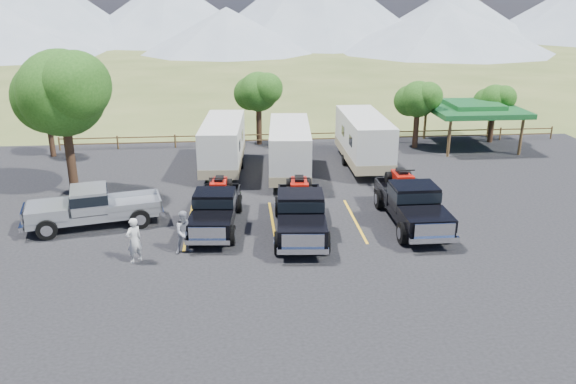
{
  "coord_description": "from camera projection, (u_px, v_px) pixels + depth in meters",
  "views": [
    {
      "loc": [
        -3.52,
        -20.8,
        10.48
      ],
      "look_at": [
        -1.26,
        4.0,
        1.6
      ],
      "focal_mm": 35.0,
      "sensor_mm": 36.0,
      "label": 1
    }
  ],
  "objects": [
    {
      "name": "rig_right",
      "position": [
        411.0,
        201.0,
        26.61
      ],
      "size": [
        2.39,
        6.73,
        2.24
      ],
      "rotation": [
        0.0,
        0.0,
        -0.0
      ],
      "color": "black",
      "rests_on": "asphalt_lot"
    },
    {
      "name": "tree_nw_small",
      "position": [
        48.0,
        116.0,
        36.99
      ],
      "size": [
        2.59,
        2.43,
        3.85
      ],
      "color": "black",
      "rests_on": "ground"
    },
    {
      "name": "tree_big_nw",
      "position": [
        61.0,
        93.0,
        28.85
      ],
      "size": [
        5.54,
        5.18,
        7.84
      ],
      "color": "black",
      "rests_on": "ground"
    },
    {
      "name": "rail_fence",
      "position": [
        315.0,
        137.0,
        40.65
      ],
      "size": [
        36.12,
        0.12,
        1.0
      ],
      "color": "brown",
      "rests_on": "ground"
    },
    {
      "name": "stall_lines",
      "position": [
        314.0,
        222.0,
        27.07
      ],
      "size": [
        12.12,
        5.5,
        0.01
      ],
      "color": "gold",
      "rests_on": "asphalt_lot"
    },
    {
      "name": "tree_ne_b",
      "position": [
        494.0,
        100.0,
        40.46
      ],
      "size": [
        2.77,
        2.59,
        4.27
      ],
      "color": "black",
      "rests_on": "ground"
    },
    {
      "name": "trailer_center",
      "position": [
        290.0,
        150.0,
        33.19
      ],
      "size": [
        2.9,
        8.98,
        3.11
      ],
      "rotation": [
        0.0,
        0.0,
        -0.08
      ],
      "color": "silver",
      "rests_on": "asphalt_lot"
    },
    {
      "name": "rig_center",
      "position": [
        300.0,
        210.0,
        25.6
      ],
      "size": [
        2.75,
        6.77,
        2.21
      ],
      "rotation": [
        0.0,
        0.0,
        -0.08
      ],
      "color": "black",
      "rests_on": "asphalt_lot"
    },
    {
      "name": "rig_left",
      "position": [
        216.0,
        207.0,
        26.28
      ],
      "size": [
        2.55,
        6.18,
        2.01
      ],
      "rotation": [
        0.0,
        0.0,
        -0.09
      ],
      "color": "black",
      "rests_on": "asphalt_lot"
    },
    {
      "name": "trailer_left",
      "position": [
        223.0,
        145.0,
        34.41
      ],
      "size": [
        2.8,
        8.89,
        3.08
      ],
      "rotation": [
        0.0,
        0.0,
        -0.07
      ],
      "color": "silver",
      "rests_on": "asphalt_lot"
    },
    {
      "name": "pickup_silver",
      "position": [
        94.0,
        206.0,
        26.3
      ],
      "size": [
        6.61,
        3.39,
        1.89
      ],
      "rotation": [
        0.0,
        0.0,
        -1.34
      ],
      "color": "#9B9EA4",
      "rests_on": "asphalt_lot"
    },
    {
      "name": "mountain_range",
      "position": [
        215.0,
        5.0,
        119.44
      ],
      "size": [
        209.0,
        71.0,
        20.0
      ],
      "color": "gray",
      "rests_on": "ground"
    },
    {
      "name": "person_a",
      "position": [
        134.0,
        240.0,
        22.73
      ],
      "size": [
        0.83,
        0.81,
        1.93
      ],
      "primitive_type": "imported",
      "rotation": [
        0.0,
        0.0,
        3.87
      ],
      "color": "#B9B9B9",
      "rests_on": "asphalt_lot"
    },
    {
      "name": "trailer_right",
      "position": [
        364.0,
        140.0,
        35.19
      ],
      "size": [
        2.48,
        9.23,
        3.21
      ],
      "rotation": [
        0.0,
        0.0,
        -0.01
      ],
      "color": "silver",
      "rests_on": "asphalt_lot"
    },
    {
      "name": "asphalt_lot",
      "position": [
        317.0,
        230.0,
        26.14
      ],
      "size": [
        44.0,
        34.0,
        0.04
      ],
      "primitive_type": "cube",
      "color": "black",
      "rests_on": "ground"
    },
    {
      "name": "pavilion",
      "position": [
        473.0,
        108.0,
        39.45
      ],
      "size": [
        6.2,
        6.2,
        3.22
      ],
      "color": "brown",
      "rests_on": "ground"
    },
    {
      "name": "person_b",
      "position": [
        185.0,
        232.0,
        23.56
      ],
      "size": [
        1.09,
        0.95,
        1.88
      ],
      "primitive_type": "imported",
      "rotation": [
        0.0,
        0.0,
        0.3
      ],
      "color": "gray",
      "rests_on": "asphalt_lot"
    },
    {
      "name": "tree_north",
      "position": [
        258.0,
        92.0,
        39.71
      ],
      "size": [
        3.46,
        3.24,
        5.25
      ],
      "color": "black",
      "rests_on": "ground"
    },
    {
      "name": "ground",
      "position": [
        327.0,
        259.0,
        23.33
      ],
      "size": [
        320.0,
        320.0,
        0.0
      ],
      "primitive_type": "plane",
      "color": "#3E4F21",
      "rests_on": "ground"
    },
    {
      "name": "tree_ne_a",
      "position": [
        418.0,
        99.0,
        38.89
      ],
      "size": [
        3.11,
        2.92,
        4.76
      ],
      "color": "black",
      "rests_on": "ground"
    }
  ]
}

